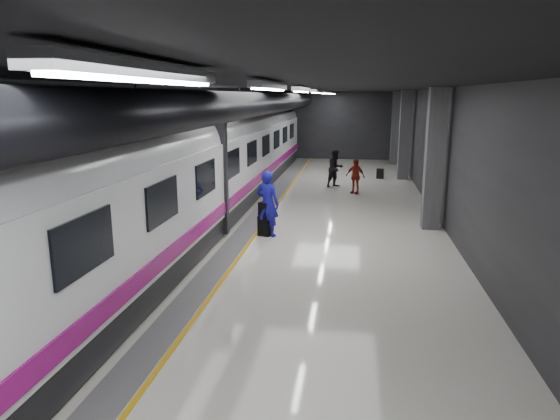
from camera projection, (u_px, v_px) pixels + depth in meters
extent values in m
plane|color=silver|center=(284.00, 239.00, 15.11)|extent=(40.00, 40.00, 0.00)
cube|color=black|center=(284.00, 86.00, 14.11)|extent=(10.00, 40.00, 0.02)
cube|color=#28282B|center=(325.00, 126.00, 33.89)|extent=(10.00, 0.02, 4.50)
cube|color=#28282B|center=(123.00, 162.00, 15.33)|extent=(0.02, 40.00, 4.50)
cube|color=#28282B|center=(462.00, 169.00, 13.89)|extent=(0.02, 40.00, 4.50)
cube|color=slate|center=(241.00, 237.00, 15.31)|extent=(0.65, 39.80, 0.01)
cube|color=gold|center=(253.00, 237.00, 15.25)|extent=(0.10, 39.80, 0.01)
cylinder|color=black|center=(240.00, 106.00, 14.41)|extent=(0.80, 38.00, 0.80)
cube|color=silver|center=(149.00, 72.00, 3.44)|extent=(0.22, 2.60, 0.10)
cube|color=silver|center=(270.00, 86.00, 8.26)|extent=(0.22, 2.60, 0.10)
cube|color=silver|center=(302.00, 89.00, 13.08)|extent=(0.22, 2.60, 0.10)
cube|color=silver|center=(316.00, 91.00, 17.90)|extent=(0.22, 2.60, 0.10)
cube|color=silver|center=(325.00, 92.00, 22.72)|extent=(0.22, 2.60, 0.10)
cube|color=silver|center=(330.00, 93.00, 27.54)|extent=(0.22, 2.60, 0.10)
cube|color=silver|center=(333.00, 93.00, 31.39)|extent=(0.22, 2.60, 0.10)
cube|color=#515154|center=(434.00, 160.00, 15.88)|extent=(0.55, 0.55, 4.50)
cube|color=#515154|center=(405.00, 135.00, 25.52)|extent=(0.55, 0.55, 4.50)
cube|color=#515154|center=(396.00, 128.00, 31.31)|extent=(0.55, 0.55, 4.50)
cube|color=black|center=(181.00, 224.00, 15.50)|extent=(2.80, 38.00, 0.60)
cube|color=white|center=(179.00, 179.00, 15.19)|extent=(2.90, 38.00, 2.20)
cylinder|color=white|center=(177.00, 148.00, 14.97)|extent=(2.80, 38.00, 2.80)
cube|color=#990D73|center=(226.00, 207.00, 15.16)|extent=(0.04, 38.00, 0.35)
cube|color=black|center=(178.00, 171.00, 15.13)|extent=(3.05, 0.25, 3.80)
cube|color=black|center=(85.00, 244.00, 7.17)|extent=(0.05, 1.60, 0.85)
cube|color=black|center=(163.00, 202.00, 10.07)|extent=(0.05, 1.60, 0.85)
cube|color=black|center=(206.00, 178.00, 12.96)|extent=(0.05, 1.60, 0.85)
cube|color=black|center=(233.00, 163.00, 15.85)|extent=(0.05, 1.60, 0.85)
cube|color=black|center=(252.00, 153.00, 18.74)|extent=(0.05, 1.60, 0.85)
cube|color=black|center=(266.00, 145.00, 21.63)|extent=(0.05, 1.60, 0.85)
cube|color=black|center=(277.00, 139.00, 24.53)|extent=(0.05, 1.60, 0.85)
cube|color=black|center=(285.00, 135.00, 27.42)|extent=(0.05, 1.60, 0.85)
cube|color=black|center=(292.00, 131.00, 30.31)|extent=(0.05, 1.60, 0.85)
imported|color=#1A1AC4|center=(268.00, 204.00, 15.24)|extent=(0.86, 0.70, 2.04)
cube|color=black|center=(264.00, 226.00, 15.41)|extent=(0.44, 0.35, 0.62)
cube|color=black|center=(264.00, 210.00, 15.25)|extent=(0.37, 0.32, 0.43)
imported|color=black|center=(336.00, 168.00, 23.55)|extent=(1.10, 1.08, 1.79)
imported|color=maroon|center=(355.00, 176.00, 22.00)|extent=(0.97, 0.75, 1.54)
cube|color=black|center=(380.00, 174.00, 26.06)|extent=(0.40, 0.30, 0.52)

